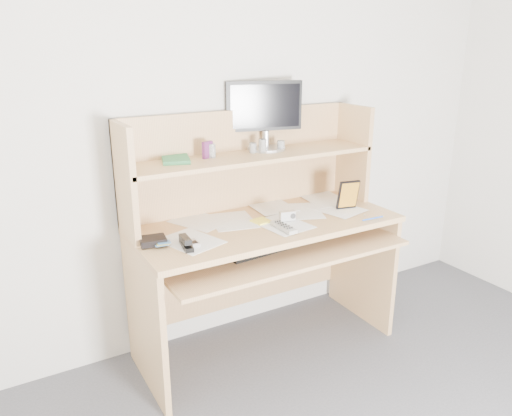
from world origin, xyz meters
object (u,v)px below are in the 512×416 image
game_case (348,195)px  monitor (265,113)px  tv_remote (284,227)px  desk (259,227)px  keyboard (269,243)px

game_case → monitor: size_ratio=0.40×
tv_remote → game_case: game_case is taller
desk → monitor: bearing=51.7°
keyboard → game_case: game_case is taller
keyboard → game_case: bearing=-2.2°
keyboard → monitor: 0.71m
tv_remote → game_case: 0.49m
tv_remote → monitor: (0.12, 0.39, 0.51)m
desk → keyboard: 0.17m
game_case → desk: bearing=176.4°
desk → keyboard: (-0.04, -0.17, -0.03)m
desk → keyboard: size_ratio=2.64×
desk → monitor: monitor is taller
monitor → keyboard: bearing=-103.3°
desk → tv_remote: (0.01, -0.22, 0.07)m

